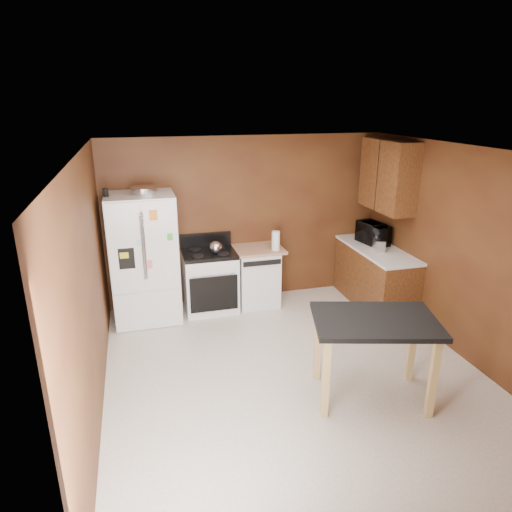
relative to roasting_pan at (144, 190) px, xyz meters
name	(u,v)px	position (x,y,z in m)	size (l,w,h in m)	color
floor	(294,372)	(1.48, -1.89, -1.84)	(4.50, 4.50, 0.00)	silver
ceiling	(301,152)	(1.48, -1.89, 0.66)	(4.50, 4.50, 0.00)	white
wall_back	(246,220)	(1.48, 0.36, -0.59)	(4.20, 4.20, 0.00)	#5A3617
wall_front	(421,397)	(1.48, -4.14, -0.59)	(4.20, 4.20, 0.00)	#5A3617
wall_left	(89,291)	(-0.62, -1.89, -0.59)	(4.50, 4.50, 0.00)	#5A3617
wall_right	(465,255)	(3.58, -1.89, -0.59)	(4.50, 4.50, 0.00)	#5A3617
roasting_pan	(144,190)	(0.00, 0.00, 0.00)	(0.35, 0.35, 0.09)	silver
pen_cup	(106,192)	(-0.48, -0.07, 0.01)	(0.07, 0.07, 0.11)	black
kettle	(216,247)	(0.92, -0.07, -0.85)	(0.18, 0.18, 0.18)	silver
paper_towel	(276,241)	(1.81, -0.09, -0.82)	(0.12, 0.12, 0.28)	white
green_canister	(274,243)	(1.84, 0.08, -0.90)	(0.10, 0.10, 0.11)	green
toaster	(379,245)	(3.24, -0.54, -0.86)	(0.14, 0.23, 0.17)	silver
microwave	(373,234)	(3.33, -0.20, -0.80)	(0.52, 0.35, 0.29)	black
refrigerator	(144,259)	(-0.07, -0.03, -0.94)	(0.90, 0.80, 1.80)	white
gas_range	(210,280)	(0.84, 0.03, -1.38)	(0.76, 0.68, 1.10)	white
dishwasher	(257,275)	(1.56, 0.06, -1.39)	(0.78, 0.63, 0.89)	white
right_cabinets	(379,247)	(3.32, -0.41, -0.94)	(0.63, 1.58, 2.45)	brown
island	(374,331)	(2.10, -2.52, -1.07)	(1.40, 1.11, 0.91)	black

